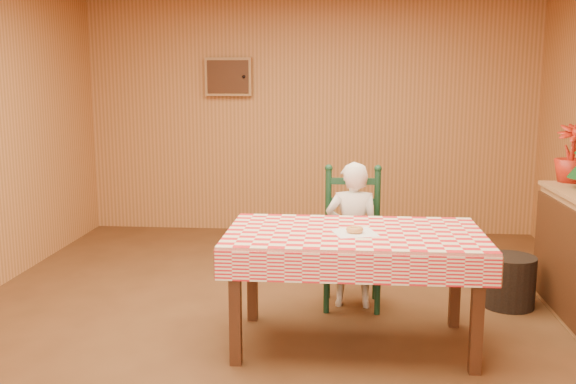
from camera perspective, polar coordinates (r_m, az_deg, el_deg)
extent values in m
plane|color=brown|center=(4.58, -0.22, -12.22)|extent=(6.00, 6.00, 0.00)
cube|color=#C38246|center=(7.24, 1.91, 6.64)|extent=(5.00, 0.10, 2.60)
cube|color=tan|center=(7.27, -5.30, 10.16)|extent=(0.52, 0.08, 0.42)
cube|color=#482513|center=(7.23, -5.37, 10.16)|extent=(0.46, 0.02, 0.36)
sphere|color=black|center=(7.19, -3.95, 10.18)|extent=(0.04, 0.04, 0.04)
cube|color=#482513|center=(4.17, 5.92, -4.14)|extent=(1.60, 0.90, 0.06)
cube|color=#482513|center=(3.98, -4.70, -10.49)|extent=(0.07, 0.07, 0.69)
cube|color=#482513|center=(4.01, 16.44, -10.73)|extent=(0.07, 0.07, 0.69)
cube|color=#482513|center=(4.67, -3.18, -7.31)|extent=(0.07, 0.07, 0.69)
cube|color=#482513|center=(4.69, 14.66, -7.54)|extent=(0.07, 0.07, 0.69)
cube|color=red|center=(4.16, 5.93, -3.61)|extent=(1.64, 0.94, 0.02)
cube|color=red|center=(3.73, 6.02, -6.82)|extent=(1.64, 0.02, 0.18)
cube|color=red|center=(4.64, 5.81, -3.43)|extent=(1.64, 0.02, 0.18)
cube|color=#2F5F2B|center=(4.25, -5.27, -4.70)|extent=(0.02, 0.94, 0.18)
cube|color=#2F5F2B|center=(4.28, 17.00, -5.00)|extent=(0.02, 0.94, 0.18)
cube|color=#10311B|center=(4.95, 5.72, -5.31)|extent=(0.44, 0.40, 0.04)
cylinder|color=#10311B|center=(4.85, 3.43, -8.37)|extent=(0.04, 0.04, 0.41)
cylinder|color=#10311B|center=(4.86, 7.97, -8.43)|extent=(0.04, 0.04, 0.41)
cylinder|color=#10311B|center=(5.17, 3.54, -7.18)|extent=(0.04, 0.04, 0.41)
cylinder|color=#10311B|center=(5.18, 7.77, -7.23)|extent=(0.04, 0.04, 0.41)
cylinder|color=#10311B|center=(5.04, 3.60, -1.25)|extent=(0.05, 0.05, 0.60)
sphere|color=#10311B|center=(4.99, 3.64, 2.13)|extent=(0.06, 0.06, 0.06)
cylinder|color=#10311B|center=(5.04, 7.92, -1.32)|extent=(0.05, 0.05, 0.60)
sphere|color=#10311B|center=(4.99, 8.01, 2.06)|extent=(0.06, 0.06, 0.06)
cube|color=#10311B|center=(5.06, 5.74, -2.62)|extent=(0.38, 0.03, 0.05)
cube|color=#10311B|center=(5.03, 5.77, -0.84)|extent=(0.38, 0.03, 0.05)
cube|color=#10311B|center=(5.00, 5.80, 0.96)|extent=(0.38, 0.03, 0.05)
imported|color=white|center=(4.91, 5.75, -3.82)|extent=(0.41, 0.27, 1.12)
cube|color=white|center=(4.11, 5.95, -3.62)|extent=(0.32, 0.32, 0.00)
torus|color=#D3904C|center=(4.10, 5.95, -3.34)|extent=(0.12, 0.12, 0.04)
cube|color=#482513|center=(5.04, 23.07, -5.56)|extent=(0.02, 1.20, 0.80)
imported|color=#AB1E0F|center=(5.49, 23.91, 3.16)|extent=(0.26, 0.26, 0.46)
cylinder|color=black|center=(5.26, 19.04, -7.51)|extent=(0.48, 0.48, 0.40)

